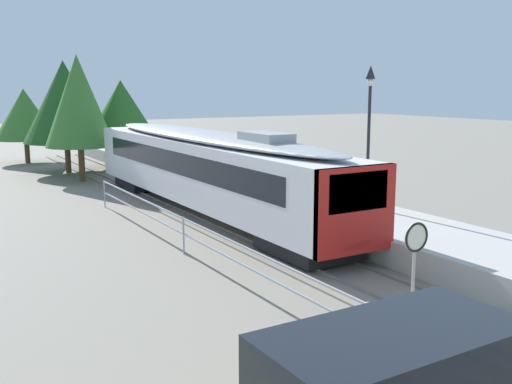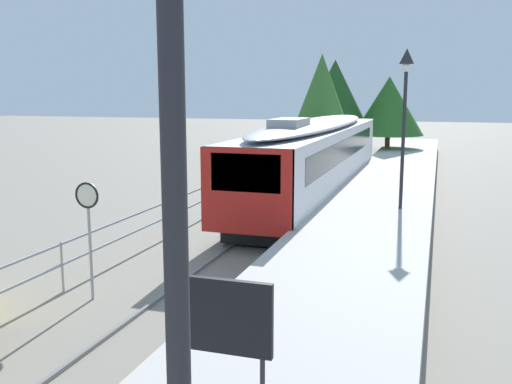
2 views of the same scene
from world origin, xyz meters
The scene contains 11 objects.
ground_plane centered at (-3.00, 22.00, 0.00)m, with size 160.00×160.00×0.00m, color gray.
track_rails centered at (0.00, 22.00, 0.03)m, with size 3.20×60.00×0.14m.
commuter_train centered at (0.00, 26.10, 2.15)m, with size 2.82×20.04×3.74m.
station_platform centered at (3.25, 22.00, 0.45)m, with size 3.90×60.00×0.90m, color #B7B5AD.
platform_lamp_mid_platform centered at (4.14, 20.52, 4.62)m, with size 0.34×0.34×5.35m.
speed_limit_sign centered at (-2.32, 11.75, 2.12)m, with size 0.61×0.10×2.81m.
carpark_fence centered at (-3.30, 12.00, 0.91)m, with size 0.06×36.06×1.25m.
tree_behind_carpark centered at (-2.22, 38.26, 4.69)m, with size 3.98×3.98×7.34m.
tree_behind_station_far centered at (-2.07, 42.32, 4.57)m, with size 5.32×5.32×7.16m.
tree_distant_left centered at (1.75, 42.75, 3.89)m, with size 5.00×5.00×5.96m.
tree_distant_centre centered at (-3.44, 49.06, 3.55)m, with size 4.54×4.54×5.39m.
Camera 1 is at (-10.77, 3.71, 5.41)m, focal length 40.99 mm.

